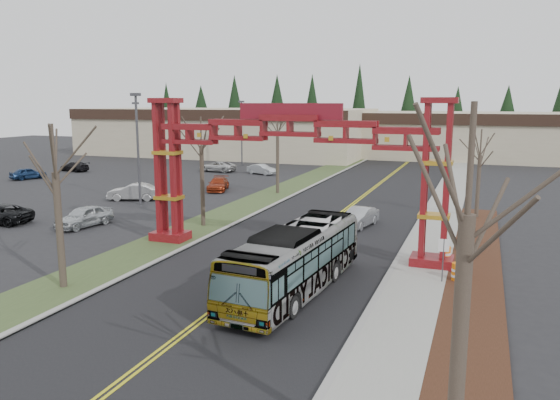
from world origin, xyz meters
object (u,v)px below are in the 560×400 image
at_px(bare_tree_median_mid, 201,146).
at_px(light_pole_near, 138,141).
at_px(parked_car_near_b, 134,192).
at_px(parked_car_far_a, 262,169).
at_px(barrel_south, 457,273).
at_px(parked_car_mid_b, 28,173).
at_px(parked_car_far_b, 217,166).
at_px(light_pole_mid, 137,134).
at_px(barrel_north, 468,246).
at_px(bare_tree_right_far, 480,156).
at_px(parked_car_mid_a, 218,184).
at_px(bare_tree_median_far, 278,131).
at_px(retail_building_west, 228,131).
at_px(parked_car_near_a, 84,216).
at_px(barrel_mid, 445,256).
at_px(retail_building_east, 483,135).
at_px(parked_car_far_c, 74,166).
at_px(gateway_arch, 290,150).
at_px(silver_sedan, 359,217).
at_px(light_pole_far, 242,128).
at_px(transit_bus, 295,260).
at_px(street_sign, 443,252).
at_px(bare_tree_median_near, 55,173).
at_px(bare_tree_right_near, 467,217).

distance_m(bare_tree_median_mid, light_pole_near, 10.49).
bearing_deg(parked_car_near_b, bare_tree_median_mid, 36.94).
bearing_deg(parked_car_far_a, barrel_south, -127.16).
relative_size(parked_car_mid_b, parked_car_far_b, 0.82).
distance_m(light_pole_mid, barrel_north, 43.19).
bearing_deg(bare_tree_right_far, parked_car_mid_a, 168.54).
distance_m(bare_tree_median_far, barrel_north, 24.35).
distance_m(bare_tree_median_far, barrel_south, 27.96).
bearing_deg(parked_car_near_b, retail_building_west, 174.79).
height_order(parked_car_near_a, parked_car_far_b, parked_car_near_a).
xyz_separation_m(parked_car_near_b, barrel_mid, (27.44, -10.93, -0.20)).
bearing_deg(bare_tree_median_far, retail_building_east, 67.20).
xyz_separation_m(parked_car_far_a, parked_car_far_c, (-23.25, -5.57, -0.00)).
height_order(parked_car_far_b, bare_tree_median_mid, bare_tree_median_mid).
height_order(gateway_arch, parked_car_near_a, gateway_arch).
bearing_deg(light_pole_mid, light_pole_near, -54.72).
relative_size(light_pole_mid, barrel_north, 8.92).
bearing_deg(light_pole_mid, silver_sedan, -29.07).
bearing_deg(light_pole_far, transit_bus, -62.81).
xyz_separation_m(bare_tree_median_far, street_sign, (16.73, -21.78, -4.31)).
height_order(light_pole_far, barrel_south, light_pole_far).
bearing_deg(parked_car_far_b, light_pole_far, -175.56).
xyz_separation_m(street_sign, barrel_north, (0.97, 5.96, -1.13)).
bearing_deg(barrel_north, parked_car_mid_b, 162.40).
bearing_deg(light_pole_near, retail_building_west, 106.41).
bearing_deg(parked_car_near_a, parked_car_far_b, 108.57).
xyz_separation_m(retail_building_east, parked_car_far_b, (-30.95, -29.98, -2.85)).
relative_size(transit_bus, parked_car_near_b, 2.45).
distance_m(bare_tree_right_far, barrel_south, 16.59).
bearing_deg(parked_car_mid_b, light_pole_far, -105.28).
bearing_deg(bare_tree_median_far, parked_car_far_b, 135.23).
height_order(transit_bus, bare_tree_median_far, bare_tree_median_far).
bearing_deg(gateway_arch, parked_car_far_a, 115.09).
bearing_deg(parked_car_far_a, silver_sedan, -126.76).
bearing_deg(light_pole_far, parked_car_mid_b, -129.77).
height_order(silver_sedan, barrel_north, silver_sedan).
bearing_deg(bare_tree_median_near, bare_tree_median_mid, 90.00).
bearing_deg(bare_tree_right_far, parked_car_near_a, -153.90).
height_order(parked_car_far_b, barrel_mid, parked_car_far_b).
height_order(silver_sedan, parked_car_mid_a, silver_sedan).
height_order(parked_car_near_b, parked_car_far_a, parked_car_near_b).
height_order(bare_tree_median_mid, bare_tree_right_far, bare_tree_median_mid).
bearing_deg(barrel_mid, transit_bus, -133.29).
bearing_deg(parked_car_near_b, bare_tree_right_near, 24.86).
distance_m(parked_car_near_a, parked_car_far_a, 30.29).
height_order(parked_car_near_b, parked_car_mid_a, parked_car_near_b).
relative_size(bare_tree_right_far, barrel_north, 6.94).
height_order(transit_bus, parked_car_mid_a, transit_bus).
xyz_separation_m(parked_car_far_c, bare_tree_median_far, (30.03, -6.87, 5.31)).
height_order(gateway_arch, light_pole_far, gateway_arch).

